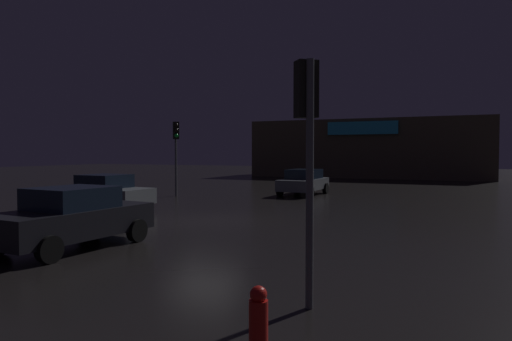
% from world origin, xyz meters
% --- Properties ---
extents(ground_plane, '(120.00, 120.00, 0.00)m').
position_xyz_m(ground_plane, '(0.00, 0.00, 0.00)').
color(ground_plane, black).
extents(store_building, '(21.90, 8.16, 5.46)m').
position_xyz_m(store_building, '(-0.06, 31.95, 2.73)').
color(store_building, brown).
rests_on(store_building, ground).
extents(traffic_signal_main, '(0.41, 0.43, 4.05)m').
position_xyz_m(traffic_signal_main, '(-6.07, 7.28, 3.02)').
color(traffic_signal_main, '#595B60').
rests_on(traffic_signal_main, ground).
extents(traffic_signal_opposite, '(0.41, 0.43, 3.79)m').
position_xyz_m(traffic_signal_opposite, '(5.94, -7.05, 2.84)').
color(traffic_signal_opposite, '#595B60').
rests_on(traffic_signal_opposite, ground).
extents(car_near, '(2.20, 4.22, 1.52)m').
position_xyz_m(car_near, '(-0.74, -5.27, 0.77)').
color(car_near, black).
rests_on(car_near, ground).
extents(car_far, '(2.05, 4.10, 1.44)m').
position_xyz_m(car_far, '(0.05, 10.83, 0.75)').
color(car_far, slate).
rests_on(car_far, ground).
extents(car_crossing, '(4.15, 2.20, 1.49)m').
position_xyz_m(car_crossing, '(-5.23, 0.76, 0.75)').
color(car_crossing, slate).
rests_on(car_crossing, ground).
extents(fire_hydrant, '(0.22, 0.22, 0.88)m').
position_xyz_m(fire_hydrant, '(6.05, -9.13, 0.44)').
color(fire_hydrant, red).
rests_on(fire_hydrant, ground).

